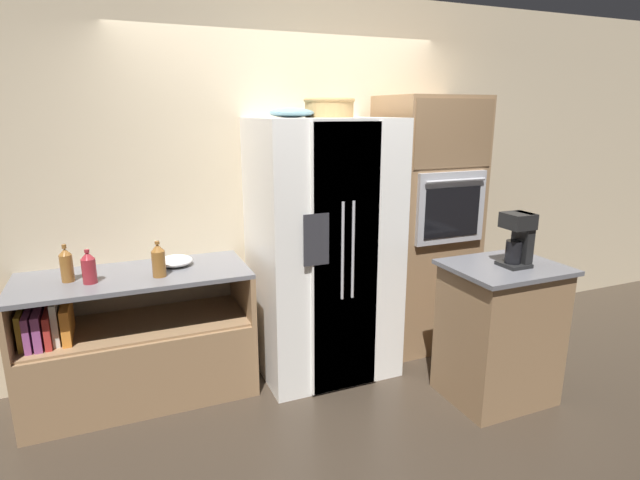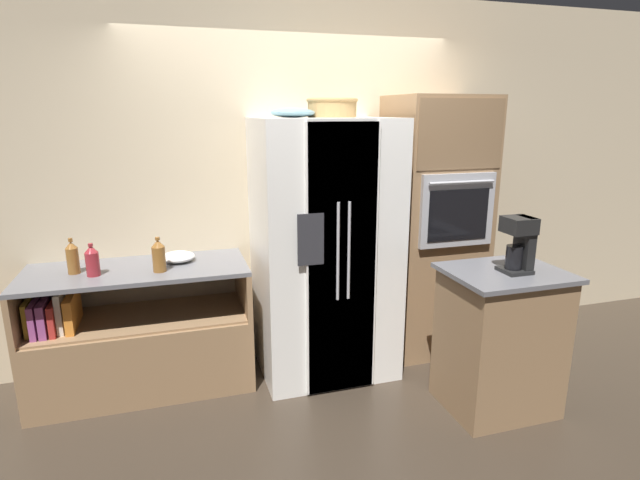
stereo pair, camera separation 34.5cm
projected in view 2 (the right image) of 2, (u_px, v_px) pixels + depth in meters
The scene contains 13 objects.
ground_plane at pixel (312, 372), 3.82m from camera, with size 20.00×20.00×0.00m, color #382D23.
wall_back at pixel (294, 181), 3.95m from camera, with size 12.00×0.06×2.80m.
counter_left at pixel (141, 345), 3.55m from camera, with size 1.48×0.65×0.89m.
refrigerator at pixel (324, 249), 3.69m from camera, with size 0.98×0.85×1.89m.
wall_oven at pixel (434, 227), 4.02m from camera, with size 0.73×0.69×2.05m.
island_counter at pixel (499, 340), 3.27m from camera, with size 0.73×0.60×0.96m.
wicker_basket at pixel (332, 107), 3.53m from camera, with size 0.36×0.36×0.13m.
fruit_bowl at pixel (293, 113), 3.42m from camera, with size 0.31×0.31×0.06m.
bottle_tall at pixel (159, 256), 3.32m from camera, with size 0.09×0.09×0.24m.
bottle_short at pixel (73, 257), 3.28m from camera, with size 0.08×0.08×0.24m.
bottle_wide at pixel (92, 260), 3.23m from camera, with size 0.09×0.09×0.22m.
mixing_bowl at pixel (178, 257), 3.56m from camera, with size 0.23×0.23×0.07m.
coffee_maker at pixel (520, 242), 3.08m from camera, with size 0.17×0.17×0.35m.
Camera 2 is at (-0.94, -3.31, 1.93)m, focal length 28.00 mm.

